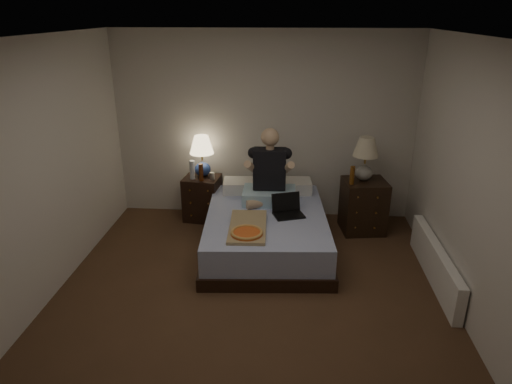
# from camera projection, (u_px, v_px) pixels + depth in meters

# --- Properties ---
(floor) EXTENTS (4.00, 4.50, 0.00)m
(floor) POSITION_uv_depth(u_px,v_px,m) (249.00, 306.00, 4.47)
(floor) COLOR #533723
(floor) RESTS_ON ground
(ceiling) EXTENTS (4.00, 4.50, 0.00)m
(ceiling) POSITION_uv_depth(u_px,v_px,m) (247.00, 38.00, 3.54)
(ceiling) COLOR white
(ceiling) RESTS_ON ground
(wall_back) EXTENTS (4.00, 0.00, 2.50)m
(wall_back) POSITION_uv_depth(u_px,v_px,m) (264.00, 127.00, 6.09)
(wall_back) COLOR beige
(wall_back) RESTS_ON ground
(wall_front) EXTENTS (4.00, 0.00, 2.50)m
(wall_front) POSITION_uv_depth(u_px,v_px,m) (200.00, 380.00, 1.92)
(wall_front) COLOR beige
(wall_front) RESTS_ON ground
(wall_left) EXTENTS (0.00, 4.50, 2.50)m
(wall_left) POSITION_uv_depth(u_px,v_px,m) (30.00, 182.00, 4.15)
(wall_left) COLOR beige
(wall_left) RESTS_ON ground
(wall_right) EXTENTS (0.00, 4.50, 2.50)m
(wall_right) POSITION_uv_depth(u_px,v_px,m) (483.00, 194.00, 3.87)
(wall_right) COLOR beige
(wall_right) RESTS_ON ground
(bed) EXTENTS (1.52, 1.95, 0.46)m
(bed) POSITION_uv_depth(u_px,v_px,m) (266.00, 231.00, 5.48)
(bed) COLOR #5D73BA
(bed) RESTS_ON floor
(nightstand_left) EXTENTS (0.51, 0.47, 0.60)m
(nightstand_left) POSITION_uv_depth(u_px,v_px,m) (203.00, 198.00, 6.26)
(nightstand_left) COLOR black
(nightstand_left) RESTS_ON floor
(nightstand_right) EXTENTS (0.59, 0.55, 0.69)m
(nightstand_right) POSITION_uv_depth(u_px,v_px,m) (363.00, 206.00, 5.90)
(nightstand_right) COLOR black
(nightstand_right) RESTS_ON floor
(lamp_left) EXTENTS (0.37, 0.37, 0.56)m
(lamp_left) POSITION_uv_depth(u_px,v_px,m) (202.00, 156.00, 6.10)
(lamp_left) COLOR navy
(lamp_left) RESTS_ON nightstand_left
(lamp_right) EXTENTS (0.38, 0.38, 0.56)m
(lamp_right) POSITION_uv_depth(u_px,v_px,m) (365.00, 159.00, 5.70)
(lamp_right) COLOR gray
(lamp_right) RESTS_ON nightstand_right
(water_bottle) EXTENTS (0.07, 0.07, 0.25)m
(water_bottle) POSITION_uv_depth(u_px,v_px,m) (192.00, 170.00, 6.05)
(water_bottle) COLOR silver
(water_bottle) RESTS_ON nightstand_left
(soda_can) EXTENTS (0.07, 0.07, 0.10)m
(soda_can) POSITION_uv_depth(u_px,v_px,m) (212.00, 176.00, 6.04)
(soda_can) COLOR #ADADA8
(soda_can) RESTS_ON nightstand_left
(beer_bottle_left) EXTENTS (0.06, 0.06, 0.23)m
(beer_bottle_left) POSITION_uv_depth(u_px,v_px,m) (201.00, 172.00, 5.99)
(beer_bottle_left) COLOR #51240B
(beer_bottle_left) RESTS_ON nightstand_left
(beer_bottle_right) EXTENTS (0.06, 0.06, 0.23)m
(beer_bottle_right) POSITION_uv_depth(u_px,v_px,m) (352.00, 175.00, 5.63)
(beer_bottle_right) COLOR #62370E
(beer_bottle_right) RESTS_ON nightstand_right
(person) EXTENTS (0.67, 0.53, 0.93)m
(person) POSITION_uv_depth(u_px,v_px,m) (270.00, 167.00, 5.55)
(person) COLOR black
(person) RESTS_ON bed
(laptop) EXTENTS (0.41, 0.37, 0.24)m
(laptop) POSITION_uv_depth(u_px,v_px,m) (289.00, 207.00, 5.28)
(laptop) COLOR black
(laptop) RESTS_ON bed
(pizza_box) EXTENTS (0.43, 0.77, 0.08)m
(pizza_box) POSITION_uv_depth(u_px,v_px,m) (247.00, 233.00, 4.82)
(pizza_box) COLOR tan
(pizza_box) RESTS_ON bed
(radiator) EXTENTS (0.10, 1.60, 0.40)m
(radiator) POSITION_uv_depth(u_px,v_px,m) (435.00, 264.00, 4.84)
(radiator) COLOR white
(radiator) RESTS_ON floor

